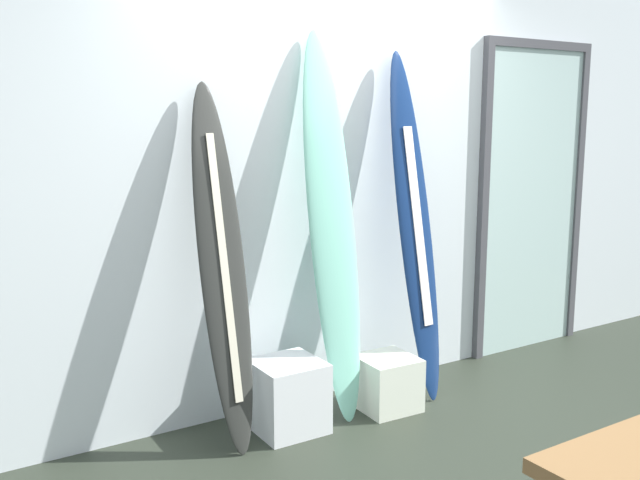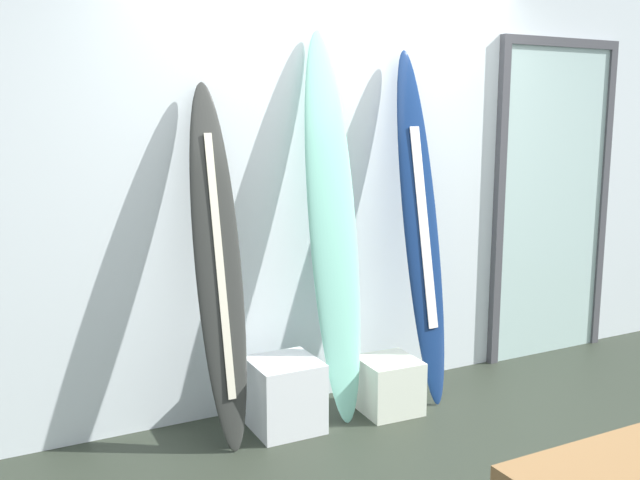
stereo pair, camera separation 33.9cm
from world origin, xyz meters
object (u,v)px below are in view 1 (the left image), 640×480
surfboard_charcoal (223,271)px  display_block_left (387,383)px  surfboard_seafoam (332,227)px  display_block_center (287,396)px  surfboard_navy (415,229)px  glass_door (532,194)px

surfboard_charcoal → display_block_left: surfboard_charcoal is taller
surfboard_seafoam → display_block_center: (-0.34, -0.08, -0.89)m
surfboard_navy → glass_door: 1.32m
surfboard_charcoal → surfboard_seafoam: bearing=2.5°
surfboard_charcoal → display_block_left: (0.97, -0.12, -0.76)m
surfboard_charcoal → display_block_center: (0.34, -0.05, -0.72)m
surfboard_seafoam → display_block_center: size_ratio=5.61×
glass_door → surfboard_navy: bearing=-169.4°
surfboard_navy → display_block_center: surfboard_navy is taller
surfboard_navy → glass_door: glass_door is taller
display_block_center → glass_door: size_ratio=0.17×
surfboard_seafoam → surfboard_navy: 0.58m
surfboard_navy → glass_door: size_ratio=0.94×
glass_door → display_block_left: bearing=-167.0°
surfboard_navy → display_block_center: (-0.92, -0.06, -0.83)m
display_block_center → glass_door: (2.21, 0.30, 0.94)m
surfboard_seafoam → surfboard_navy: bearing=-2.5°
surfboard_navy → glass_door: (1.29, 0.24, 0.11)m
surfboard_seafoam → glass_door: size_ratio=0.98×
surfboard_charcoal → display_block_left: bearing=-6.9°
display_block_left → display_block_center: display_block_center is taller
surfboard_navy → surfboard_seafoam: bearing=177.5°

